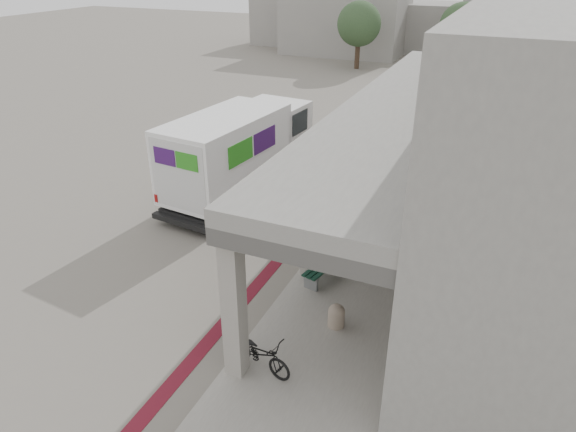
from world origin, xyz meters
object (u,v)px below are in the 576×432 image
at_px(fedex_truck, 241,150).
at_px(bicycle_black, 260,353).
at_px(bench, 328,265).
at_px(utility_cabinet, 434,241).

height_order(fedex_truck, bicycle_black, fedex_truck).
height_order(bench, utility_cabinet, utility_cabinet).
bearing_deg(fedex_truck, bicycle_black, -53.52).
bearing_deg(bench, fedex_truck, 152.36).
bearing_deg(fedex_truck, bench, -34.55).
distance_m(fedex_truck, bench, 6.36).
distance_m(bench, utility_cabinet, 3.16).
height_order(utility_cabinet, bicycle_black, utility_cabinet).
height_order(fedex_truck, utility_cabinet, fedex_truck).
height_order(bench, bicycle_black, bicycle_black).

